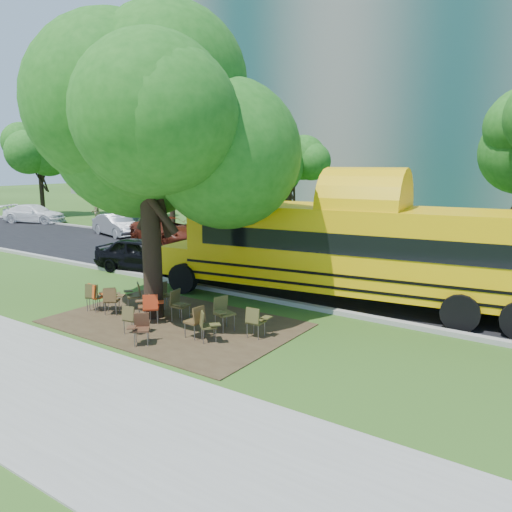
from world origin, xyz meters
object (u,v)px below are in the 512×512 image
Objects in this scene: chair_5 at (140,326)px; chair_11 at (152,305)px; chair_6 at (196,318)px; chair_4 at (132,317)px; chair_13 at (256,319)px; chair_3 at (146,303)px; chair_2 at (112,298)px; chair_7 at (207,324)px; pedestrian_a at (136,215)px; chair_14 at (178,302)px; black_car at (143,255)px; chair_8 at (111,296)px; pedestrian_b at (95,212)px; chair_0 at (95,294)px; chair_12 at (223,310)px; bg_car_red at (168,230)px; chair_10 at (164,293)px; school_bus at (359,249)px; bg_car_white at (34,214)px; chair_9 at (135,293)px; bg_car_silver at (117,225)px; chair_1 at (96,294)px; main_tree at (146,117)px.

chair_11 reaches higher than chair_5.
chair_4 is at bearing 119.62° from chair_6.
chair_5 is 2.96m from chair_13.
chair_3 is 0.88× the size of chair_11.
chair_4 is (1.83, -0.84, -0.02)m from chair_2.
chair_7 is 0.51× the size of pedestrian_a.
chair_14 is 0.22× the size of black_car.
pedestrian_b is at bearing 94.53° from chair_8.
pedestrian_b is (-21.05, 13.45, 0.30)m from chair_14.
chair_4 is 0.96× the size of chair_13.
chair_11 reaches higher than chair_0.
black_car is at bearing 99.12° from chair_0.
chair_12 is 8.41m from black_car.
chair_8 is 0.15× the size of bg_car_red.
chair_0 is at bearing -139.38° from chair_7.
chair_10 is 0.92× the size of chair_11.
chair_13 is (3.11, 0.72, -0.03)m from chair_11.
chair_0 reaches higher than chair_4.
pedestrian_a is at bearing 55.60° from chair_6.
black_car is (-9.43, -0.52, -1.11)m from school_bus.
chair_0 is at bearing -175.23° from chair_13.
bg_car_white is at bearing -118.65° from chair_14.
school_bus is at bearing 16.89° from chair_0.
chair_0 reaches higher than chair_13.
chair_9 is at bearing 79.01° from chair_6.
chair_6 is at bearing -47.99° from chair_11.
black_car is (-4.93, 4.48, 0.23)m from chair_3.
bg_car_red is at bearing -139.21° from chair_14.
chair_5 is 19.41m from bg_car_silver.
chair_13 is at bearing 16.67° from chair_1.
chair_14 reaches higher than chair_8.
pedestrian_b is at bearing -170.08° from chair_7.
chair_1 is 0.21× the size of black_car.
chair_14 is 0.53× the size of pedestrian_b.
chair_0 is 0.04m from chair_1.
chair_8 is at bearing -137.43° from bg_car_white.
black_car is at bearing -9.24° from chair_9.
main_tree is at bearing 36.50° from pedestrian_b.
chair_6 reaches higher than chair_3.
bg_car_silver is at bearing -104.03° from chair_12.
chair_6 is 0.51× the size of pedestrian_b.
chair_11 is 0.76m from chair_14.
chair_13 is (0.87, 0.96, 0.02)m from chair_7.
chair_1 reaches higher than chair_3.
school_bus reaches higher than chair_10.
bg_car_silver is (-12.64, 10.82, 0.15)m from chair_2.
chair_9 is at bearing -145.77° from black_car.
chair_9 is at bearing 110.79° from chair_11.
chair_5 reaches higher than chair_8.
school_bus is at bearing -9.02° from chair_8.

